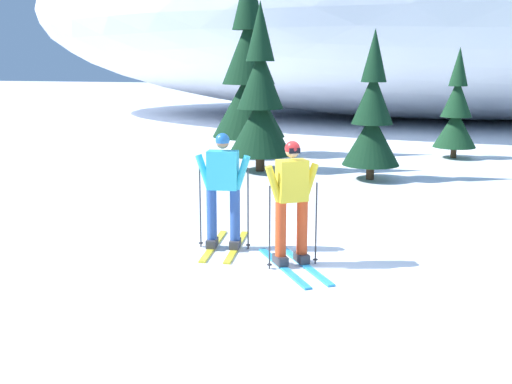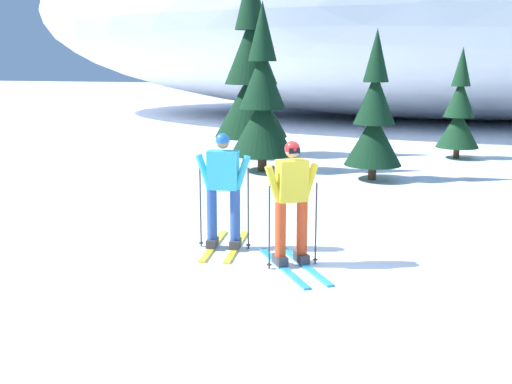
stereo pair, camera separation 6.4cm
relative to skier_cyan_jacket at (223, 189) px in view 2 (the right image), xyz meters
name	(u,v)px [view 2 (the right image)]	position (x,y,z in m)	size (l,w,h in m)	color
ground_plane	(346,270)	(1.89, -0.50, -0.92)	(120.00, 120.00, 0.00)	white
skier_cyan_jacket	(223,189)	(0.00, 0.00, 0.00)	(0.82, 1.64, 1.74)	gold
skier_yellow_jacket	(292,202)	(1.12, -0.48, -0.03)	(1.29, 1.66, 1.72)	#2893CC
pine_tree_far_left	(251,76)	(-2.05, 9.02, 1.36)	(2.10, 2.10, 5.45)	#47301E
pine_tree_left	(262,102)	(-1.09, 6.54, 0.82)	(1.60, 1.60, 4.15)	#47301E
pine_tree_center_left	(374,118)	(1.69, 6.10, 0.52)	(1.33, 1.33, 3.45)	#47301E
pine_tree_center	(459,112)	(3.74, 9.95, 0.37)	(1.19, 1.19, 3.09)	#47301E
snow_ridge_background	(455,7)	(3.93, 22.78, 4.16)	(41.15, 22.00, 10.16)	white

